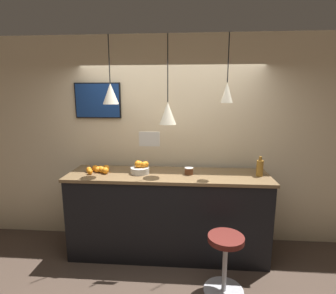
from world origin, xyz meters
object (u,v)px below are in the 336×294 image
at_px(bar_stool, 225,255).
at_px(juice_bottle, 260,168).
at_px(fruit_bowl, 140,168).
at_px(mounted_tv, 98,101).
at_px(spread_jar, 189,171).

height_order(bar_stool, juice_bottle, juice_bottle).
relative_size(fruit_bowl, juice_bottle, 0.96).
distance_m(bar_stool, juice_bottle, 1.14).
height_order(juice_bottle, mounted_tv, mounted_tv).
relative_size(bar_stool, mounted_tv, 1.02).
xyz_separation_m(fruit_bowl, juice_bottle, (1.50, -0.00, 0.04)).
relative_size(fruit_bowl, spread_jar, 2.20).
height_order(bar_stool, fruit_bowl, fruit_bowl).
height_order(juice_bottle, spread_jar, juice_bottle).
distance_m(bar_stool, fruit_bowl, 1.43).
bearing_deg(juice_bottle, spread_jar, 180.00).
bearing_deg(bar_stool, mounted_tv, 147.18).
distance_m(bar_stool, spread_jar, 1.06).
bearing_deg(bar_stool, fruit_bowl, 146.41).
xyz_separation_m(bar_stool, mounted_tv, (-1.67, 1.08, 1.59)).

